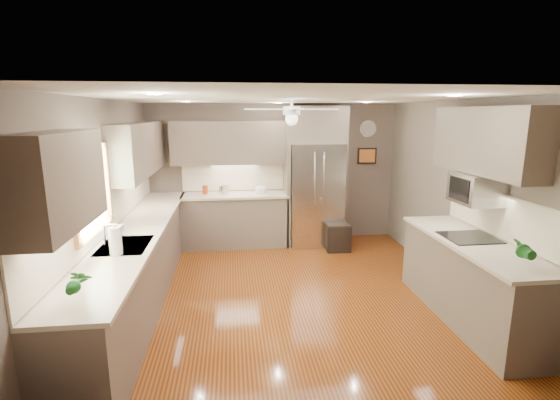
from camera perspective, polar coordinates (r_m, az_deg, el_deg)
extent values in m
plane|color=#4D1B0A|center=(5.42, 1.97, -13.36)|extent=(5.00, 5.00, 0.00)
plane|color=white|center=(4.90, 2.19, 14.08)|extent=(5.00, 5.00, 0.00)
plane|color=brown|center=(7.45, -0.89, 3.79)|extent=(4.50, 0.00, 4.50)
plane|color=brown|center=(2.69, 10.48, -11.92)|extent=(4.50, 0.00, 4.50)
plane|color=brown|center=(5.17, -23.38, -0.97)|extent=(0.00, 5.00, 5.00)
plane|color=brown|center=(5.80, 24.62, 0.25)|extent=(0.00, 5.00, 5.00)
cylinder|color=maroon|center=(7.20, -10.48, 1.44)|extent=(0.10, 0.10, 0.15)
cylinder|color=silver|center=(7.18, -8.22, 1.41)|extent=(0.12, 0.12, 0.14)
cylinder|color=#B8AB8A|center=(7.15, -7.67, 1.54)|extent=(0.12, 0.12, 0.17)
imported|color=white|center=(5.07, -21.68, -3.70)|extent=(0.09, 0.09, 0.17)
imported|color=#17521A|center=(3.43, -26.75, -10.28)|extent=(0.17, 0.12, 0.33)
imported|color=#17521A|center=(4.39, 31.03, -6.03)|extent=(0.18, 0.15, 0.31)
imported|color=#B8AB8A|center=(7.20, -2.70, 1.17)|extent=(0.22, 0.22, 0.05)
cube|color=brown|center=(5.46, -19.17, -8.74)|extent=(0.60, 4.70, 0.90)
cube|color=beige|center=(5.31, -19.37, -4.00)|extent=(0.65, 4.70, 0.04)
cube|color=beige|center=(5.32, -22.78, -1.12)|extent=(0.02, 4.70, 0.50)
cube|color=brown|center=(7.28, -6.31, -2.91)|extent=(1.85, 0.60, 0.90)
cube|color=beige|center=(7.16, -6.39, 0.69)|extent=(1.85, 0.65, 0.04)
cube|color=beige|center=(7.41, -6.47, 3.28)|extent=(1.85, 0.02, 0.50)
cube|color=brown|center=(3.53, -28.77, 2.33)|extent=(0.33, 1.20, 0.75)
cube|color=brown|center=(6.30, -19.07, 6.85)|extent=(0.33, 2.40, 0.75)
cube|color=brown|center=(7.19, -6.58, 8.01)|extent=(2.15, 0.33, 0.75)
cube|color=brown|center=(5.15, 26.97, 7.45)|extent=(0.33, 1.70, 0.75)
cube|color=#BFF2B2|center=(4.65, -25.21, 1.25)|extent=(0.01, 1.00, 0.80)
cube|color=#995229|center=(4.58, -25.40, 6.55)|extent=(0.05, 1.12, 0.06)
cube|color=#995229|center=(4.73, -24.45, -3.85)|extent=(0.05, 1.12, 0.06)
cube|color=#995229|center=(4.15, -27.13, -0.12)|extent=(0.05, 0.06, 0.80)
cube|color=#995229|center=(5.14, -23.14, 2.38)|extent=(0.05, 0.06, 0.80)
cube|color=silver|center=(4.71, -20.98, -6.12)|extent=(0.50, 0.70, 0.03)
cube|color=#262626|center=(4.72, -20.95, -6.52)|extent=(0.44, 0.62, 0.05)
cylinder|color=silver|center=(4.72, -23.45, -4.67)|extent=(0.02, 0.02, 0.24)
cylinder|color=silver|center=(4.68, -22.87, -3.26)|extent=(0.16, 0.02, 0.02)
cube|color=silver|center=(7.27, 4.92, 0.81)|extent=(0.92, 0.72, 1.82)
cube|color=black|center=(7.00, 5.44, -1.78)|extent=(0.88, 0.02, 0.02)
cube|color=black|center=(6.88, 5.55, 3.02)|extent=(0.01, 0.02, 1.00)
cylinder|color=silver|center=(6.82, 4.95, 2.97)|extent=(0.02, 0.02, 0.90)
cylinder|color=silver|center=(6.86, 6.26, 2.99)|extent=(0.02, 0.02, 0.90)
cube|color=brown|center=(7.19, 5.00, 10.52)|extent=(1.04, 0.60, 0.63)
cube|color=brown|center=(7.24, 0.94, 0.81)|extent=(0.06, 0.60, 1.82)
cube|color=brown|center=(7.44, 8.60, 0.98)|extent=(0.06, 0.60, 1.82)
cube|color=brown|center=(5.20, 25.31, -10.33)|extent=(0.65, 2.20, 0.90)
cube|color=beige|center=(5.04, 25.65, -5.39)|extent=(0.70, 2.20, 0.04)
cube|color=beige|center=(5.15, 29.04, -2.13)|extent=(0.02, 2.20, 0.50)
cube|color=black|center=(5.11, 25.08, -4.80)|extent=(0.56, 0.52, 0.01)
cube|color=silver|center=(5.18, 25.88, 1.43)|extent=(0.42, 0.55, 0.34)
cube|color=black|center=(5.07, 23.88, 1.40)|extent=(0.02, 0.40, 0.26)
cylinder|color=white|center=(5.19, 1.66, 13.53)|extent=(0.03, 0.03, 0.08)
cylinder|color=white|center=(5.19, 1.65, 12.43)|extent=(0.22, 0.22, 0.10)
sphere|color=white|center=(5.19, 1.64, 11.32)|extent=(0.16, 0.16, 0.16)
cube|color=white|center=(5.25, 5.52, 12.59)|extent=(0.48, 0.11, 0.01)
cube|color=white|center=(5.54, 1.11, 12.62)|extent=(0.11, 0.48, 0.01)
cube|color=white|center=(5.15, -2.30, 12.65)|extent=(0.48, 0.11, 0.01)
cube|color=white|center=(4.84, 2.27, 12.68)|extent=(0.11, 0.48, 0.01)
cylinder|color=white|center=(6.17, -13.12, 13.33)|extent=(0.14, 0.14, 0.01)
cylinder|color=white|center=(6.47, 12.08, 13.31)|extent=(0.14, 0.14, 0.01)
cylinder|color=white|center=(3.69, -17.32, 14.08)|extent=(0.14, 0.14, 0.01)
cylinder|color=white|center=(4.18, 23.38, 13.36)|extent=(0.14, 0.14, 0.01)
cylinder|color=white|center=(6.68, -0.28, 13.52)|extent=(0.14, 0.14, 0.01)
cylinder|color=white|center=(7.74, 12.29, 9.78)|extent=(0.30, 0.03, 0.30)
cylinder|color=silver|center=(7.73, 12.33, 9.77)|extent=(0.29, 0.00, 0.29)
cube|color=black|center=(7.77, 12.14, 6.10)|extent=(0.36, 0.03, 0.30)
cube|color=#BB6525|center=(7.76, 12.17, 6.08)|extent=(0.30, 0.01, 0.24)
cube|color=black|center=(7.12, 8.05, -5.19)|extent=(0.42, 0.42, 0.46)
cube|color=black|center=(7.06, 8.11, -3.37)|extent=(0.40, 0.40, 0.03)
cylinder|color=white|center=(4.39, -22.14, -5.39)|extent=(0.12, 0.12, 0.29)
cylinder|color=silver|center=(4.39, -22.15, -5.26)|extent=(0.02, 0.02, 0.31)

